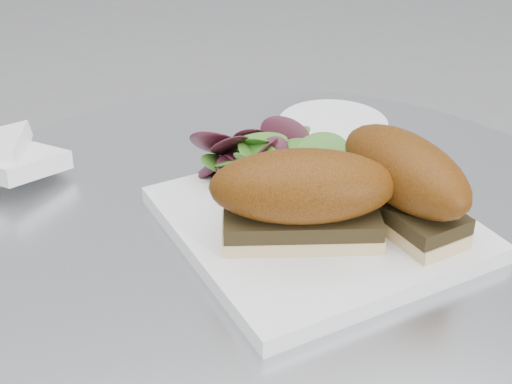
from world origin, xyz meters
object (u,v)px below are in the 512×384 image
at_px(sandwich_left, 302,196).
at_px(sandwich_right, 404,179).
at_px(plate, 316,223).
at_px(saucer, 333,125).

height_order(sandwich_left, sandwich_right, same).
xyz_separation_m(plate, saucer, (0.09, 0.19, -0.00)).
height_order(sandwich_right, saucer, sandwich_right).
height_order(plate, sandwich_left, sandwich_left).
distance_m(plate, saucer, 0.21).
distance_m(sandwich_left, sandwich_right, 0.09).
bearing_deg(plate, sandwich_left, -130.19).
xyz_separation_m(plate, sandwich_right, (0.07, -0.03, 0.05)).
bearing_deg(saucer, sandwich_left, -117.71).
distance_m(plate, sandwich_right, 0.09).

